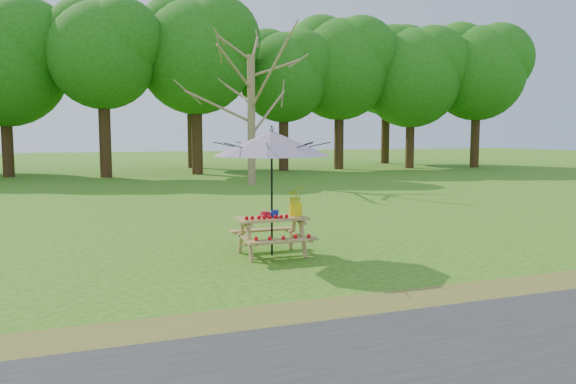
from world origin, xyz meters
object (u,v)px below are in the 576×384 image
object	(u,v)px
bare_tree	(251,0)
picnic_table	(272,237)
patio_umbrella	(272,143)
flower_bucket	(296,200)

from	to	relation	value
bare_tree	picnic_table	world-z (taller)	bare_tree
bare_tree	picnic_table	bearing A→B (deg)	-105.35
patio_umbrella	bare_tree	bearing A→B (deg)	74.65
picnic_table	patio_umbrella	bearing A→B (deg)	84.81
patio_umbrella	picnic_table	bearing A→B (deg)	-95.19
flower_bucket	bare_tree	bearing A→B (deg)	76.46
bare_tree	patio_umbrella	bearing A→B (deg)	-105.35
bare_tree	picnic_table	distance (m)	15.51
bare_tree	flower_bucket	bearing A→B (deg)	-103.54
bare_tree	patio_umbrella	size ratio (longest dim) A/B	4.63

